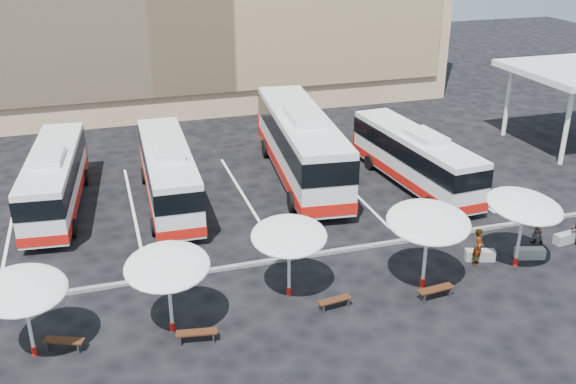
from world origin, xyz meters
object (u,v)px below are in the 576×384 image
object	(u,v)px
wood_bench_1	(197,334)
conc_bench_1	(530,253)
conc_bench_0	(480,255)
bus_1	(168,172)
wood_bench_3	(436,291)
conc_bench_2	(566,238)
bus_2	(301,143)
sunshade_3	(428,222)
bus_0	(55,178)
sunshade_1	(167,267)
passenger_0	(478,247)
sunshade_0	(22,290)
wood_bench_0	(64,342)
passenger_1	(538,228)
bus_3	(414,156)
wood_bench_2	(335,301)
sunshade_2	(289,236)
sunshade_4	(524,206)

from	to	relation	value
wood_bench_1	conc_bench_1	size ratio (longest dim) A/B	1.18
conc_bench_0	bus_1	bearing A→B (deg)	140.05
wood_bench_3	conc_bench_2	distance (m)	8.68
bus_2	sunshade_3	xyz separation A→B (m)	(1.09, -12.96, 0.82)
bus_0	sunshade_1	xyz separation A→B (m)	(4.23, -12.74, 1.02)
wood_bench_3	passenger_0	bearing A→B (deg)	31.32
sunshade_0	sunshade_1	xyz separation A→B (m)	(4.86, -0.01, 0.09)
wood_bench_0	conc_bench_2	world-z (taller)	conc_bench_2
sunshade_0	passenger_1	distance (m)	22.42
wood_bench_3	bus_1	bearing A→B (deg)	125.35
sunshade_1	conc_bench_1	world-z (taller)	sunshade_1
bus_2	wood_bench_1	size ratio (longest dim) A/B	9.01
bus_0	bus_3	bearing A→B (deg)	-2.27
conc_bench_1	wood_bench_2	bearing A→B (deg)	-173.30
wood_bench_1	conc_bench_1	xyz separation A→B (m)	(15.43, 1.71, -0.11)
conc_bench_0	conc_bench_1	world-z (taller)	conc_bench_0
sunshade_2	wood_bench_1	world-z (taller)	sunshade_2
bus_0	sunshade_0	bearing A→B (deg)	-87.09
bus_1	bus_3	bearing A→B (deg)	-5.39
wood_bench_0	passenger_0	xyz separation A→B (m)	(17.41, 0.97, 0.53)
bus_3	bus_0	bearing A→B (deg)	167.63
bus_3	conc_bench_1	bearing A→B (deg)	-87.71
bus_1	wood_bench_2	bearing A→B (deg)	-66.72
wood_bench_2	wood_bench_3	world-z (taller)	wood_bench_3
sunshade_1	conc_bench_2	distance (m)	19.01
sunshade_0	wood_bench_0	xyz separation A→B (m)	(1.02, -0.03, -2.33)
bus_0	bus_1	distance (m)	5.82
sunshade_2	wood_bench_3	distance (m)	6.37
bus_2	wood_bench_3	bearing A→B (deg)	-79.27
bus_3	wood_bench_2	distance (m)	13.72
sunshade_0	wood_bench_0	distance (m)	2.54
conc_bench_0	passenger_1	xyz separation A→B (m)	(3.46, 0.66, 0.52)
wood_bench_0	conc_bench_0	size ratio (longest dim) A/B	1.13
sunshade_1	conc_bench_2	size ratio (longest dim) A/B	2.87
sunshade_2	conc_bench_1	distance (m)	11.57
sunshade_3	sunshade_4	xyz separation A→B (m)	(4.78, 0.36, -0.12)
bus_3	wood_bench_1	distance (m)	18.12
wood_bench_0	conc_bench_0	distance (m)	17.82
sunshade_3	conc_bench_1	bearing A→B (deg)	7.40
conc_bench_0	conc_bench_1	distance (m)	2.31
wood_bench_1	passenger_0	bearing A→B (deg)	8.49
bus_2	conc_bench_2	world-z (taller)	bus_2
sunshade_2	wood_bench_2	bearing A→B (deg)	-46.18
wood_bench_2	passenger_1	bearing A→B (deg)	11.91
bus_1	bus_3	world-z (taller)	bus_1
wood_bench_0	conc_bench_1	world-z (taller)	conc_bench_1
sunshade_0	passenger_0	distance (m)	18.55
bus_0	bus_2	world-z (taller)	bus_2
sunshade_3	conc_bench_0	size ratio (longest dim) A/B	3.20
conc_bench_0	bus_0	bearing A→B (deg)	147.74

